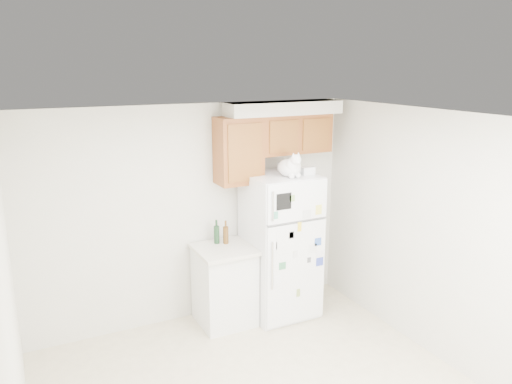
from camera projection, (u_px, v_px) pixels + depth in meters
room_shell at (277, 219)px, 4.11m from camera, size 3.84×4.04×2.52m
refrigerator at (281, 245)px, 5.85m from camera, size 0.76×0.78×1.70m
base_counter at (224, 285)px, 5.71m from camera, size 0.64×0.64×0.92m
cat at (291, 167)px, 5.50m from camera, size 0.29×0.42×0.30m
storage_box_back at (287, 167)px, 5.81m from camera, size 0.18×0.13×0.10m
storage_box_front at (307, 171)px, 5.63m from camera, size 0.15×0.11×0.09m
bottle_green at (217, 232)px, 5.68m from camera, size 0.06×0.06×0.28m
bottle_amber at (226, 232)px, 5.68m from camera, size 0.06×0.06×0.27m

